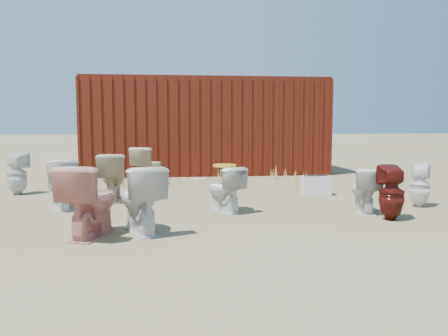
{
  "coord_description": "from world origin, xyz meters",
  "views": [
    {
      "loc": [
        -0.75,
        -6.37,
        1.25
      ],
      "look_at": [
        0.0,
        0.6,
        0.55
      ],
      "focal_mm": 35.0,
      "sensor_mm": 36.0,
      "label": 1
    }
  ],
  "objects": [
    {
      "name": "ground",
      "position": [
        0.0,
        0.0,
        0.0
      ],
      "size": [
        100.0,
        100.0,
        0.0
      ],
      "primitive_type": "plane",
      "color": "brown",
      "rests_on": "ground"
    },
    {
      "name": "shipping_container",
      "position": [
        0.0,
        5.2,
        1.2
      ],
      "size": [
        6.0,
        2.4,
        2.4
      ],
      "primitive_type": "cube",
      "color": "#4C0F0C",
      "rests_on": "ground"
    },
    {
      "name": "toilet_front_a",
      "position": [
        -2.48,
        0.24,
        0.38
      ],
      "size": [
        0.68,
        0.85,
        0.75
      ],
      "primitive_type": "imported",
      "rotation": [
        0.0,
        0.0,
        3.54
      ],
      "color": "white",
      "rests_on": "ground"
    },
    {
      "name": "toilet_front_pink",
      "position": [
        -1.72,
        -1.45,
        0.41
      ],
      "size": [
        0.67,
        0.9,
        0.81
      ],
      "primitive_type": "imported",
      "rotation": [
        0.0,
        0.0,
        2.84
      ],
      "color": "#DA887D",
      "rests_on": "ground"
    },
    {
      "name": "toilet_front_c",
      "position": [
        -1.18,
        -1.32,
        0.39
      ],
      "size": [
        0.69,
        0.88,
        0.79
      ],
      "primitive_type": "imported",
      "rotation": [
        0.0,
        0.0,
        3.51
      ],
      "color": "silver",
      "rests_on": "ground"
    },
    {
      "name": "toilet_front_maroon",
      "position": [
        2.04,
        -0.99,
        0.36
      ],
      "size": [
        0.35,
        0.36,
        0.72
      ],
      "primitive_type": "imported",
      "rotation": [
        0.0,
        0.0,
        3.06
      ],
      "color": "#51110D",
      "rests_on": "ground"
    },
    {
      "name": "toilet_front_e",
      "position": [
        1.89,
        -0.49,
        0.32
      ],
      "size": [
        0.46,
        0.68,
        0.65
      ],
      "primitive_type": "imported",
      "rotation": [
        0.0,
        0.0,
        2.98
      ],
      "color": "silver",
      "rests_on": "ground"
    },
    {
      "name": "toilet_back_a",
      "position": [
        -3.6,
        1.71,
        0.38
      ],
      "size": [
        0.44,
        0.45,
        0.75
      ],
      "primitive_type": "imported",
      "rotation": [
        0.0,
        0.0,
        2.76
      ],
      "color": "silver",
      "rests_on": "ground"
    },
    {
      "name": "toilet_back_beige_left",
      "position": [
        -1.81,
        0.84,
        0.39
      ],
      "size": [
        0.49,
        0.8,
        0.79
      ],
      "primitive_type": "imported",
      "rotation": [
        0.0,
        0.0,
        3.21
      ],
      "color": "#C4B28F",
      "rests_on": "ground"
    },
    {
      "name": "toilet_back_beige_right",
      "position": [
        -1.34,
        2.66,
        0.4
      ],
      "size": [
        0.74,
        0.9,
        0.8
      ],
      "primitive_type": "imported",
      "rotation": [
        0.0,
        0.0,
        2.69
      ],
      "color": "beige",
      "rests_on": "ground"
    },
    {
      "name": "toilet_back_yellowlid",
      "position": [
        -0.08,
        -0.22,
        0.33
      ],
      "size": [
        0.63,
        0.74,
        0.66
      ],
      "primitive_type": "imported",
      "rotation": [
        0.0,
        0.0,
        3.64
      ],
      "color": "white",
      "rests_on": "ground"
    },
    {
      "name": "toilet_back_e",
      "position": [
        2.91,
        -0.16,
        0.33
      ],
      "size": [
        0.42,
        0.42,
        0.67
      ],
      "primitive_type": "imported",
      "rotation": [
        0.0,
        0.0,
        2.57
      ],
      "color": "white",
      "rests_on": "ground"
    },
    {
      "name": "yellow_lid",
      "position": [
        -0.08,
        -0.22,
        0.67
      ],
      "size": [
        0.33,
        0.42,
        0.02
      ],
      "primitive_type": "ellipsoid",
      "color": "gold",
      "rests_on": "toilet_back_yellowlid"
    },
    {
      "name": "loose_tank",
      "position": [
        1.69,
        1.06,
        0.17
      ],
      "size": [
        0.5,
        0.2,
        0.35
      ],
      "primitive_type": "cube",
      "rotation": [
        0.0,
        0.0,
        -0.0
      ],
      "color": "white",
      "rests_on": "ground"
    },
    {
      "name": "loose_lid_near",
      "position": [
        -1.71,
        0.81,
        0.01
      ],
      "size": [
        0.52,
        0.59,
        0.02
      ],
      "primitive_type": "ellipsoid",
      "rotation": [
        0.0,
        0.0,
        -0.32
      ],
      "color": "beige",
      "rests_on": "ground"
    },
    {
      "name": "loose_lid_far",
      "position": [
        -0.26,
        3.5,
        0.01
      ],
      "size": [
        0.56,
        0.59,
        0.02
      ],
      "primitive_type": "ellipsoid",
      "rotation": [
        0.0,
        0.0,
        0.58
      ],
      "color": "#C4AC8E",
      "rests_on": "ground"
    },
    {
      "name": "weed_clump_a",
      "position": [
        -1.99,
        2.52,
        0.16
      ],
      "size": [
        0.36,
        0.36,
        0.31
      ],
      "primitive_type": "cone",
      "color": "tan",
      "rests_on": "ground"
    },
    {
      "name": "weed_clump_b",
      "position": [
        0.24,
        2.97,
        0.15
      ],
      "size": [
        0.32,
        0.32,
        0.29
      ],
      "primitive_type": "cone",
      "color": "tan",
      "rests_on": "ground"
    },
    {
      "name": "weed_clump_c",
      "position": [
        1.84,
        2.6,
        0.15
      ],
      "size": [
        0.36,
        0.36,
        0.31
      ],
      "primitive_type": "cone",
      "color": "tan",
      "rests_on": "ground"
    },
    {
      "name": "weed_clump_d",
      "position": [
        -1.17,
        3.39,
        0.12
      ],
      "size": [
        0.3,
        0.3,
        0.25
      ],
      "primitive_type": "cone",
      "color": "tan",
      "rests_on": "ground"
    },
    {
      "name": "weed_clump_e",
      "position": [
        1.57,
        3.5,
        0.14
      ],
      "size": [
        0.34,
        0.34,
        0.29
      ],
      "primitive_type": "cone",
      "color": "tan",
      "rests_on": "ground"
    },
    {
      "name": "weed_clump_f",
      "position": [
        2.97,
        0.32,
        0.12
      ],
      "size": [
        0.28,
        0.28,
        0.25
      ],
      "primitive_type": "cone",
      "color": "tan",
      "rests_on": "ground"
    }
  ]
}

